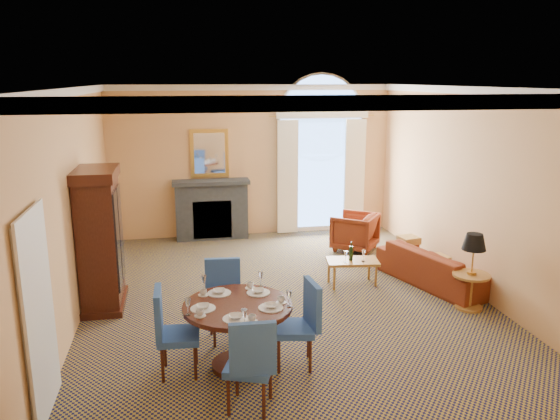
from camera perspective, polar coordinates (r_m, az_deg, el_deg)
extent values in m
plane|color=#13143D|center=(8.54, 0.63, -9.29)|extent=(7.50, 7.50, 0.00)
cube|color=tan|center=(11.70, -2.94, 5.11)|extent=(6.00, 0.04, 3.20)
cube|color=tan|center=(8.04, -20.82, 0.33)|extent=(0.04, 7.50, 3.20)
cube|color=tan|center=(9.12, 19.50, 1.92)|extent=(0.04, 7.50, 3.20)
cube|color=white|center=(7.87, 0.69, 12.71)|extent=(6.00, 7.50, 0.04)
cube|color=silver|center=(7.87, 0.69, 12.27)|extent=(6.00, 7.50, 0.12)
cube|color=silver|center=(5.96, -23.89, -10.25)|extent=(0.08, 0.90, 2.06)
cube|color=#34393D|center=(11.61, -7.16, -0.07)|extent=(1.50, 0.40, 1.20)
cube|color=#34393D|center=(11.44, -7.24, 3.01)|extent=(1.60, 0.46, 0.08)
cube|color=gold|center=(11.55, -7.39, 5.92)|extent=(0.80, 0.04, 1.00)
cube|color=silver|center=(11.53, -7.38, 5.90)|extent=(0.64, 0.02, 0.84)
cube|color=silver|center=(12.02, 4.21, 3.64)|extent=(1.90, 0.04, 2.50)
cube|color=#80A3D6|center=(12.01, 4.22, 3.63)|extent=(1.70, 0.02, 2.30)
cylinder|color=silver|center=(11.87, 4.31, 9.59)|extent=(1.90, 0.04, 1.90)
cube|color=beige|center=(11.74, 0.81, 3.43)|extent=(0.45, 0.06, 2.45)
cube|color=beige|center=(12.12, 7.79, 3.63)|extent=(0.45, 0.06, 2.45)
cube|color=beige|center=(11.75, 4.48, 10.28)|extent=(2.00, 0.08, 0.30)
cube|color=black|center=(8.42, -18.26, -3.39)|extent=(0.53, 0.96, 1.92)
cube|color=black|center=(8.19, -18.79, 3.57)|extent=(0.60, 1.06, 0.15)
cube|color=black|center=(8.72, -17.81, -9.15)|extent=(0.60, 1.06, 0.10)
cylinder|color=black|center=(6.38, -4.46, -10.00)|extent=(1.27, 1.27, 0.05)
cylinder|color=black|center=(6.55, -4.39, -13.20)|extent=(0.17, 0.17, 0.74)
cylinder|color=black|center=(6.71, -4.34, -15.80)|extent=(0.63, 0.63, 0.06)
cylinder|color=silver|center=(6.66, -2.28, -8.63)|extent=(0.29, 0.29, 0.01)
imported|color=silver|center=(6.65, -2.28, -8.43)|extent=(0.15, 0.15, 0.04)
imported|color=silver|center=(6.80, -3.14, -7.84)|extent=(0.09, 0.09, 0.07)
cylinder|color=silver|center=(6.68, -6.37, -8.62)|extent=(0.29, 0.29, 0.01)
imported|color=silver|center=(6.67, -6.38, -8.43)|extent=(0.15, 0.15, 0.04)
imported|color=silver|center=(6.64, -8.01, -8.48)|extent=(0.09, 0.09, 0.07)
cylinder|color=silver|center=(6.29, -8.05, -10.16)|extent=(0.29, 0.29, 0.01)
imported|color=silver|center=(6.28, -8.06, -9.95)|extent=(0.15, 0.15, 0.04)
imported|color=silver|center=(6.10, -8.36, -10.56)|extent=(0.09, 0.09, 0.07)
cylinder|color=silver|center=(6.00, -4.65, -11.25)|extent=(0.29, 0.29, 0.01)
imported|color=silver|center=(5.99, -4.65, -11.04)|extent=(0.15, 0.15, 0.04)
imported|color=silver|center=(5.92, -2.94, -11.22)|extent=(0.09, 0.09, 0.07)
cylinder|color=silver|center=(6.25, -0.96, -10.17)|extent=(0.29, 0.29, 0.01)
imported|color=silver|center=(6.24, -0.96, -9.97)|extent=(0.15, 0.15, 0.04)
imported|color=silver|center=(6.37, 0.12, -9.33)|extent=(0.09, 0.09, 0.07)
cube|color=#264C95|center=(7.17, -5.63, -9.96)|extent=(0.48, 0.48, 0.08)
cube|color=#264C95|center=(7.25, -6.00, -7.12)|extent=(0.47, 0.11, 0.55)
cylinder|color=black|center=(7.46, -4.38, -11.07)|extent=(0.04, 0.04, 0.42)
cylinder|color=black|center=(7.42, -7.20, -11.29)|extent=(0.04, 0.04, 0.42)
cylinder|color=black|center=(7.14, -3.91, -12.26)|extent=(0.04, 0.04, 0.42)
cylinder|color=black|center=(7.10, -6.86, -12.50)|extent=(0.04, 0.04, 0.42)
cube|color=#264C95|center=(5.79, -3.20, -16.00)|extent=(0.59, 0.59, 0.08)
cube|color=#264C95|center=(5.46, -2.87, -14.32)|extent=(0.46, 0.09, 0.55)
cylinder|color=black|center=(5.81, -5.41, -18.84)|extent=(0.04, 0.04, 0.42)
cylinder|color=black|center=(5.74, -1.71, -19.23)|extent=(0.04, 0.04, 0.42)
cylinder|color=black|center=(6.11, -4.52, -17.06)|extent=(0.04, 0.04, 0.42)
cylinder|color=black|center=(6.04, -1.02, -17.40)|extent=(0.04, 0.04, 0.42)
cube|color=#264C95|center=(6.54, 1.49, -12.31)|extent=(0.54, 0.54, 0.08)
cube|color=#264C95|center=(6.44, 3.40, -9.80)|extent=(0.12, 0.47, 0.55)
cylinder|color=black|center=(6.51, 3.18, -14.98)|extent=(0.04, 0.04, 0.42)
cylinder|color=black|center=(6.83, 2.99, -13.52)|extent=(0.04, 0.04, 0.42)
cylinder|color=black|center=(6.50, -0.12, -15.01)|extent=(0.04, 0.04, 0.42)
cylinder|color=black|center=(6.82, -0.14, -13.55)|extent=(0.04, 0.04, 0.42)
cube|color=#264C95|center=(6.48, -10.53, -12.83)|extent=(0.49, 0.49, 0.08)
cube|color=#264C95|center=(6.36, -12.58, -10.46)|extent=(0.07, 0.46, 0.55)
cylinder|color=black|center=(6.77, -11.94, -14.08)|extent=(0.04, 0.04, 0.42)
cylinder|color=black|center=(6.45, -12.18, -15.57)|extent=(0.04, 0.04, 0.42)
cylinder|color=black|center=(6.75, -8.78, -14.03)|extent=(0.04, 0.04, 0.42)
cylinder|color=black|center=(6.43, -8.84, -15.52)|extent=(0.04, 0.04, 0.42)
imported|color=maroon|center=(9.41, 15.87, -5.67)|extent=(1.42, 2.21, 0.60)
imported|color=maroon|center=(10.89, 7.81, -2.26)|extent=(1.12, 1.12, 0.74)
cube|color=#AA7333|center=(9.06, 7.58, -5.35)|extent=(0.89, 0.58, 0.05)
cylinder|color=#AA7333|center=(8.88, 5.69, -7.15)|extent=(0.04, 0.04, 0.37)
cylinder|color=#AA7333|center=(9.10, 10.00, -6.79)|extent=(0.04, 0.04, 0.37)
cylinder|color=#AA7333|center=(9.18, 5.11, -6.43)|extent=(0.04, 0.04, 0.37)
cylinder|color=#AA7333|center=(9.39, 9.29, -6.10)|extent=(0.04, 0.04, 0.37)
cylinder|color=#AA7333|center=(8.50, 19.37, -6.44)|extent=(0.54, 0.54, 0.04)
cylinder|color=#AA7333|center=(8.59, 19.23, -8.13)|extent=(0.07, 0.07, 0.50)
cylinder|color=#AA7333|center=(8.68, 19.10, -9.56)|extent=(0.40, 0.40, 0.04)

